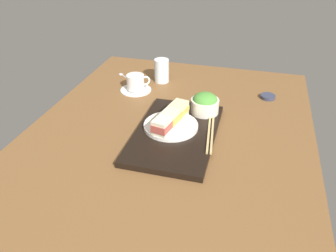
{
  "coord_description": "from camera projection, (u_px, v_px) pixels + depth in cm",
  "views": [
    {
      "loc": [
        -92.96,
        -26.19,
        65.27
      ],
      "look_at": [
        0.65,
        -0.74,
        5.0
      ],
      "focal_mm": 36.3,
      "sensor_mm": 36.0,
      "label": 1
    }
  ],
  "objects": [
    {
      "name": "sandwich_plate",
      "position": [
        171.0,
        126.0,
        1.19
      ],
      "size": [
        19.06,
        19.06,
        1.32
      ],
      "primitive_type": "cylinder",
      "color": "white",
      "rests_on": "serving_tray"
    },
    {
      "name": "sandwich_middle",
      "position": [
        171.0,
        117.0,
        1.17
      ],
      "size": [
        8.42,
        6.84,
        5.38
      ],
      "color": "beige",
      "rests_on": "sandwich_plate"
    },
    {
      "name": "sandwich_far",
      "position": [
        179.0,
        110.0,
        1.21
      ],
      "size": [
        8.03,
        6.85,
        5.57
      ],
      "color": "beige",
      "rests_on": "sandwich_plate"
    },
    {
      "name": "drinking_glass",
      "position": [
        162.0,
        71.0,
        1.54
      ],
      "size": [
        6.65,
        6.65,
        10.53
      ],
      "primitive_type": "cylinder",
      "color": "silver",
      "rests_on": "ground_plane"
    },
    {
      "name": "ground_plane",
      "position": [
        165.0,
        143.0,
        1.17
      ],
      "size": [
        140.0,
        100.0,
        3.0
      ],
      "primitive_type": "cube",
      "color": "brown"
    },
    {
      "name": "salad_bowl",
      "position": [
        205.0,
        103.0,
        1.26
      ],
      "size": [
        10.54,
        10.54,
        7.84
      ],
      "color": "silver",
      "rests_on": "serving_tray"
    },
    {
      "name": "serving_tray",
      "position": [
        176.0,
        133.0,
        1.18
      ],
      "size": [
        43.86,
        27.04,
        2.01
      ],
      "primitive_type": "cube",
      "color": "black",
      "rests_on": "ground_plane"
    },
    {
      "name": "teaspoon",
      "position": [
        123.0,
        75.0,
        1.63
      ],
      "size": [
        7.98,
        9.1,
        0.8
      ],
      "color": "silver",
      "rests_on": "ground_plane"
    },
    {
      "name": "coffee_cup",
      "position": [
        136.0,
        84.0,
        1.47
      ],
      "size": [
        13.49,
        13.49,
        7.18
      ],
      "color": "white",
      "rests_on": "ground_plane"
    },
    {
      "name": "sandwich_near",
      "position": [
        163.0,
        126.0,
        1.13
      ],
      "size": [
        8.23,
        6.69,
        5.12
      ],
      "color": "#EFE5C1",
      "rests_on": "sandwich_plate"
    },
    {
      "name": "small_sauce_dish",
      "position": [
        268.0,
        97.0,
        1.42
      ],
      "size": [
        6.15,
        6.15,
        1.39
      ],
      "primitive_type": "cylinder",
      "color": "#33384C",
      "rests_on": "ground_plane"
    },
    {
      "name": "chopsticks_pair",
      "position": [
        210.0,
        134.0,
        1.15
      ],
      "size": [
        22.95,
        4.51,
        0.7
      ],
      "color": "tan",
      "rests_on": "serving_tray"
    }
  ]
}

